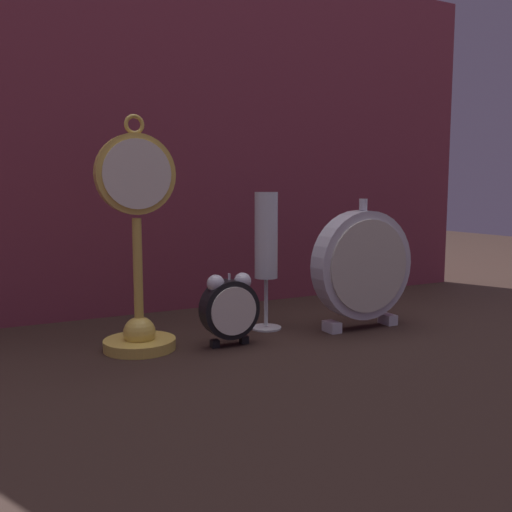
# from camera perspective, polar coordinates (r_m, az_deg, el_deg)

# --- Properties ---
(ground_plane) EXTENTS (4.00, 4.00, 0.00)m
(ground_plane) POSITION_cam_1_polar(r_m,az_deg,el_deg) (0.90, 2.39, -8.95)
(ground_plane) COLOR black
(fabric_backdrop_drape) EXTENTS (1.36, 0.01, 0.69)m
(fabric_backdrop_drape) POSITION_cam_1_polar(r_m,az_deg,el_deg) (1.16, -5.75, 11.83)
(fabric_backdrop_drape) COLOR brown
(fabric_backdrop_drape) RESTS_ON ground_plane
(pocket_watch_on_stand) EXTENTS (0.12, 0.11, 0.35)m
(pocket_watch_on_stand) POSITION_cam_1_polar(r_m,az_deg,el_deg) (0.87, -11.74, -0.41)
(pocket_watch_on_stand) COLOR gold
(pocket_watch_on_stand) RESTS_ON ground_plane
(alarm_clock_twin_bell) EXTENTS (0.09, 0.03, 0.11)m
(alarm_clock_twin_bell) POSITION_cam_1_polar(r_m,az_deg,el_deg) (0.88, -2.66, -5.02)
(alarm_clock_twin_bell) COLOR black
(alarm_clock_twin_bell) RESTS_ON ground_plane
(mantel_clock_silver) EXTENTS (0.19, 0.04, 0.23)m
(mantel_clock_silver) POSITION_cam_1_polar(r_m,az_deg,el_deg) (1.00, 10.59, -0.95)
(mantel_clock_silver) COLOR silver
(mantel_clock_silver) RESTS_ON ground_plane
(champagne_flute) EXTENTS (0.05, 0.05, 0.24)m
(champagne_flute) POSITION_cam_1_polar(r_m,az_deg,el_deg) (0.98, 1.02, 1.10)
(champagne_flute) COLOR silver
(champagne_flute) RESTS_ON ground_plane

